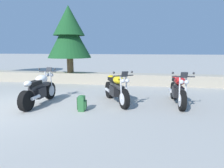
# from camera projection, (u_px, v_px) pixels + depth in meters

# --- Properties ---
(ground_plane) EXTENTS (120.00, 120.00, 0.00)m
(ground_plane) POSITION_uv_depth(u_px,v_px,m) (8.00, 108.00, 6.05)
(ground_plane) COLOR #A3A099
(stone_wall) EXTENTS (36.00, 0.80, 0.55)m
(stone_wall) POSITION_uv_depth(u_px,v_px,m) (67.00, 77.00, 10.66)
(stone_wall) COLOR #A89E89
(stone_wall) RESTS_ON ground
(motorcycle_white_near_left) EXTENTS (0.67, 2.06, 1.18)m
(motorcycle_white_near_left) POSITION_uv_depth(u_px,v_px,m) (40.00, 90.00, 6.43)
(motorcycle_white_near_left) COLOR black
(motorcycle_white_near_left) RESTS_ON ground
(motorcycle_yellow_centre) EXTENTS (1.17, 1.89, 1.18)m
(motorcycle_yellow_centre) POSITION_uv_depth(u_px,v_px,m) (116.00, 89.00, 6.57)
(motorcycle_yellow_centre) COLOR black
(motorcycle_yellow_centre) RESTS_ON ground
(motorcycle_red_far_right) EXTENTS (0.67, 2.06, 1.18)m
(motorcycle_red_far_right) POSITION_uv_depth(u_px,v_px,m) (178.00, 90.00, 6.40)
(motorcycle_red_far_right) COLOR black
(motorcycle_red_far_right) RESTS_ON ground
(rider_backpack) EXTENTS (0.29, 0.32, 0.47)m
(rider_backpack) POSITION_uv_depth(u_px,v_px,m) (82.00, 103.00, 5.78)
(rider_backpack) COLOR #2D6B38
(rider_backpack) RESTS_ON ground
(pine_tree_mid_left) EXTENTS (2.32, 2.32, 3.53)m
(pine_tree_mid_left) POSITION_uv_depth(u_px,v_px,m) (69.00, 33.00, 10.19)
(pine_tree_mid_left) COLOR brown
(pine_tree_mid_left) RESTS_ON stone_wall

